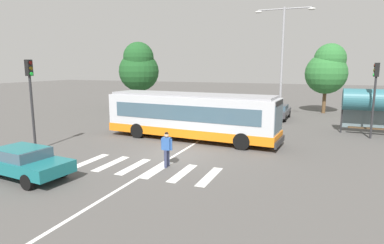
% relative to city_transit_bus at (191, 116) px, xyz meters
% --- Properties ---
extents(ground_plane, '(160.00, 160.00, 0.00)m').
position_rel_city_transit_bus_xyz_m(ground_plane, '(0.59, -4.15, -1.59)').
color(ground_plane, '#514F4C').
extents(city_transit_bus, '(11.82, 3.40, 3.06)m').
position_rel_city_transit_bus_xyz_m(city_transit_bus, '(0.00, 0.00, 0.00)').
color(city_transit_bus, black).
rests_on(city_transit_bus, ground_plane).
extents(pedestrian_crossing_street, '(0.58, 0.43, 1.72)m').
position_rel_city_transit_bus_xyz_m(pedestrian_crossing_street, '(1.16, -5.97, -0.62)').
color(pedestrian_crossing_street, '#333856').
rests_on(pedestrian_crossing_street, ground_plane).
extents(foreground_sedan, '(4.66, 2.26, 1.35)m').
position_rel_city_transit_bus_xyz_m(foreground_sedan, '(-3.96, -9.69, -0.82)').
color(foreground_sedan, black).
rests_on(foreground_sedan, ground_plane).
extents(parked_car_silver, '(2.17, 4.63, 1.35)m').
position_rel_city_transit_bus_xyz_m(parked_car_silver, '(-3.76, 11.36, -0.82)').
color(parked_car_silver, black).
rests_on(parked_car_silver, ground_plane).
extents(parked_car_champagne, '(1.89, 4.51, 1.35)m').
position_rel_city_transit_bus_xyz_m(parked_car_champagne, '(-0.92, 10.73, -0.82)').
color(parked_car_champagne, black).
rests_on(parked_car_champagne, ground_plane).
extents(parked_car_white, '(2.02, 4.57, 1.35)m').
position_rel_city_transit_bus_xyz_m(parked_car_white, '(1.69, 10.78, -0.82)').
color(parked_car_white, black).
rests_on(parked_car_white, ground_plane).
extents(parked_car_charcoal, '(1.98, 4.55, 1.35)m').
position_rel_city_transit_bus_xyz_m(parked_car_charcoal, '(4.33, 10.80, -0.82)').
color(parked_car_charcoal, black).
rests_on(parked_car_charcoal, ground_plane).
extents(traffic_light_near_corner, '(0.33, 0.32, 5.17)m').
position_rel_city_transit_bus_xyz_m(traffic_light_near_corner, '(-7.33, -5.96, 1.85)').
color(traffic_light_near_corner, '#28282B').
rests_on(traffic_light_near_corner, ground_plane).
extents(traffic_light_far_corner, '(0.33, 0.32, 5.04)m').
position_rel_city_transit_bus_xyz_m(traffic_light_far_corner, '(11.18, 4.75, 1.77)').
color(traffic_light_far_corner, '#28282B').
rests_on(traffic_light_far_corner, ground_plane).
extents(bus_stop_shelter, '(4.63, 1.54, 3.25)m').
position_rel_city_transit_bus_xyz_m(bus_stop_shelter, '(11.68, 6.19, 0.83)').
color(bus_stop_shelter, '#28282B').
rests_on(bus_stop_shelter, ground_plane).
extents(twin_arm_street_lamp, '(4.76, 0.32, 9.55)m').
position_rel_city_transit_bus_xyz_m(twin_arm_street_lamp, '(4.74, 8.50, 4.26)').
color(twin_arm_street_lamp, '#939399').
rests_on(twin_arm_street_lamp, ground_plane).
extents(background_tree_left, '(4.50, 4.50, 7.52)m').
position_rel_city_transit_bus_xyz_m(background_tree_left, '(-11.39, 12.53, 3.13)').
color(background_tree_left, brown).
rests_on(background_tree_left, ground_plane).
extents(background_tree_right, '(4.17, 4.17, 7.12)m').
position_rel_city_transit_bus_xyz_m(background_tree_right, '(8.37, 16.55, 2.93)').
color(background_tree_right, brown).
rests_on(background_tree_right, ground_plane).
extents(crosswalk_painted_stripes, '(6.93, 2.65, 0.01)m').
position_rel_city_transit_bus_xyz_m(crosswalk_painted_stripes, '(0.29, -6.55, -1.58)').
color(crosswalk_painted_stripes, silver).
rests_on(crosswalk_painted_stripes, ground_plane).
extents(lane_center_line, '(0.16, 24.00, 0.01)m').
position_rel_city_transit_bus_xyz_m(lane_center_line, '(0.67, -2.15, -1.58)').
color(lane_center_line, silver).
rests_on(lane_center_line, ground_plane).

